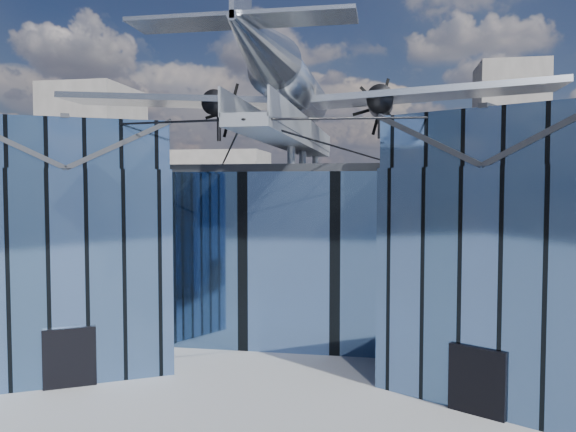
# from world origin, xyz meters

# --- Properties ---
(ground_plane) EXTENTS (120.00, 120.00, 0.00)m
(ground_plane) POSITION_xyz_m (0.00, 0.00, 0.00)
(ground_plane) COLOR gray
(museum) EXTENTS (32.88, 24.50, 17.60)m
(museum) POSITION_xyz_m (0.00, 5.82, 5.54)
(museum) COLOR #4B6B9A
(museum) RESTS_ON ground
(bg_towers) EXTENTS (77.00, 24.50, 26.00)m
(bg_towers) POSITION_xyz_m (1.45, 50.49, 10.01)
(bg_towers) COLOR slate
(bg_towers) RESTS_ON ground
(tree_side_w) EXTENTS (3.51, 3.51, 4.59)m
(tree_side_w) POSITION_xyz_m (-24.39, 12.62, 3.11)
(tree_side_w) COLOR #332314
(tree_side_w) RESTS_ON ground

